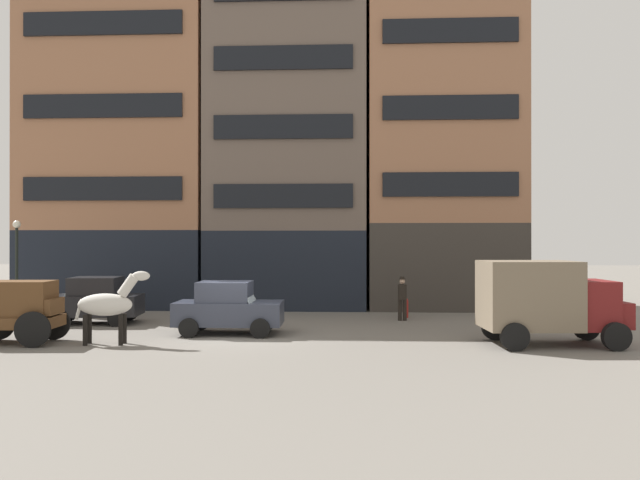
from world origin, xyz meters
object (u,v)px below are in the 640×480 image
at_px(sedan_dark, 228,308).
at_px(fire_hydrant_curbside, 406,308).
at_px(draft_horse, 108,304).
at_px(streetlamp_curbside, 17,254).
at_px(cargo_wagon, 16,307).
at_px(sedan_light, 93,300).
at_px(pedestrian_officer, 402,297).
at_px(delivery_truck_near, 547,299).

height_order(sedan_dark, fire_hydrant_curbside, sedan_dark).
relative_size(draft_horse, fire_hydrant_curbside, 2.83).
bearing_deg(draft_horse, streetlamp_curbside, 136.49).
xyz_separation_m(cargo_wagon, sedan_dark, (6.29, 2.19, -0.23)).
xyz_separation_m(draft_horse, sedan_dark, (3.34, 2.19, -0.36)).
relative_size(sedan_light, streetlamp_curbside, 0.93).
bearing_deg(sedan_light, cargo_wagon, -96.23).
height_order(cargo_wagon, draft_horse, draft_horse).
bearing_deg(sedan_light, fire_hydrant_curbside, 10.65).
xyz_separation_m(cargo_wagon, sedan_light, (0.48, 4.43, -0.23)).
bearing_deg(sedan_light, pedestrian_officer, 6.73).
height_order(delivery_truck_near, sedan_dark, delivery_truck_near).
bearing_deg(cargo_wagon, streetlamp_curbside, 120.32).
xyz_separation_m(cargo_wagon, draft_horse, (2.95, 0.00, 0.12)).
height_order(cargo_wagon, pedestrian_officer, cargo_wagon).
xyz_separation_m(delivery_truck_near, pedestrian_officer, (-3.96, 5.38, -0.44)).
xyz_separation_m(cargo_wagon, fire_hydrant_curbside, (12.91, 6.77, -0.72)).
height_order(sedan_light, streetlamp_curbside, streetlamp_curbside).
bearing_deg(fire_hydrant_curbside, sedan_light, -169.35).
bearing_deg(streetlamp_curbside, fire_hydrant_curbside, 1.60).
height_order(cargo_wagon, sedan_dark, cargo_wagon).
distance_m(sedan_dark, pedestrian_officer, 7.37).
distance_m(delivery_truck_near, sedan_dark, 10.50).
bearing_deg(streetlamp_curbside, delivery_truck_near, -15.97).
height_order(draft_horse, streetlamp_curbside, streetlamp_curbside).
height_order(delivery_truck_near, fire_hydrant_curbside, delivery_truck_near).
bearing_deg(sedan_dark, delivery_truck_near, -9.37).
relative_size(sedan_light, fire_hydrant_curbside, 4.61).
distance_m(sedan_dark, sedan_light, 6.22).
distance_m(cargo_wagon, streetlamp_curbside, 7.46).
xyz_separation_m(draft_horse, pedestrian_officer, (9.73, 5.87, -0.29)).
xyz_separation_m(sedan_light, fire_hydrant_curbside, (12.42, 2.34, -0.49)).
bearing_deg(sedan_dark, fire_hydrant_curbside, 34.64).
bearing_deg(pedestrian_officer, sedan_light, -173.27).
height_order(draft_horse, delivery_truck_near, delivery_truck_near).
height_order(sedan_light, fire_hydrant_curbside, sedan_light).
relative_size(sedan_dark, pedestrian_officer, 2.07).
height_order(sedan_dark, sedan_light, same).
bearing_deg(cargo_wagon, fire_hydrant_curbside, 27.67).
bearing_deg(streetlamp_curbside, sedan_dark, -22.39).
relative_size(cargo_wagon, sedan_dark, 0.80).
relative_size(delivery_truck_near, pedestrian_officer, 2.47).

